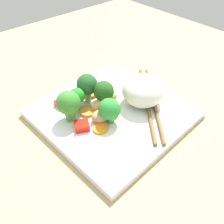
# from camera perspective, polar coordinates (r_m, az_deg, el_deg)

# --- Properties ---
(ground_plane) EXTENTS (1.10, 1.10, 0.02)m
(ground_plane) POSITION_cam_1_polar(r_m,az_deg,el_deg) (0.50, 0.12, -1.78)
(ground_plane) COLOR tan
(square_plate) EXTENTS (0.28, 0.28, 0.01)m
(square_plate) POSITION_cam_1_polar(r_m,az_deg,el_deg) (0.49, 0.12, -0.29)
(square_plate) COLOR white
(square_plate) RESTS_ON ground_plane
(rice_mound) EXTENTS (0.11, 0.11, 0.06)m
(rice_mound) POSITION_cam_1_polar(r_m,az_deg,el_deg) (0.49, 7.25, 5.00)
(rice_mound) COLOR white
(rice_mound) RESTS_ON square_plate
(broccoli_floret_0) EXTENTS (0.04, 0.04, 0.05)m
(broccoli_floret_0) POSITION_cam_1_polar(r_m,az_deg,el_deg) (0.48, -2.01, 4.81)
(broccoli_floret_0) COLOR #72AA56
(broccoli_floret_0) RESTS_ON square_plate
(broccoli_floret_1) EXTENTS (0.03, 0.03, 0.05)m
(broccoli_floret_1) POSITION_cam_1_polar(r_m,az_deg,el_deg) (0.47, -8.16, 3.58)
(broccoli_floret_1) COLOR #78B652
(broccoli_floret_1) RESTS_ON square_plate
(broccoli_floret_2) EXTENTS (0.04, 0.04, 0.06)m
(broccoli_floret_2) POSITION_cam_1_polar(r_m,az_deg,el_deg) (0.49, -5.81, 6.28)
(broccoli_floret_2) COLOR #76B751
(broccoli_floret_2) RESTS_ON square_plate
(broccoli_floret_3) EXTENTS (0.05, 0.05, 0.06)m
(broccoli_floret_3) POSITION_cam_1_polar(r_m,az_deg,el_deg) (0.45, -10.09, 1.92)
(broccoli_floret_3) COLOR #529841
(broccoli_floret_3) RESTS_ON square_plate
(broccoli_floret_4) EXTENTS (0.04, 0.04, 0.05)m
(broccoli_floret_4) POSITION_cam_1_polar(r_m,az_deg,el_deg) (0.44, -0.60, 0.61)
(broccoli_floret_4) COLOR #62A24E
(broccoli_floret_4) RESTS_ON square_plate
(carrot_slice_0) EXTENTS (0.04, 0.04, 0.01)m
(carrot_slice_0) POSITION_cam_1_polar(r_m,az_deg,el_deg) (0.48, -5.70, 0.23)
(carrot_slice_0) COLOR #F59C34
(carrot_slice_0) RESTS_ON square_plate
(carrot_slice_1) EXTENTS (0.04, 0.04, 0.01)m
(carrot_slice_1) POSITION_cam_1_polar(r_m,az_deg,el_deg) (0.47, -0.22, -0.22)
(carrot_slice_1) COLOR orange
(carrot_slice_1) RESTS_ON square_plate
(carrot_slice_2) EXTENTS (0.04, 0.04, 0.00)m
(carrot_slice_2) POSITION_cam_1_polar(r_m,az_deg,el_deg) (0.52, -9.29, 3.20)
(carrot_slice_2) COLOR orange
(carrot_slice_2) RESTS_ON square_plate
(carrot_slice_3) EXTENTS (0.03, 0.03, 0.01)m
(carrot_slice_3) POSITION_cam_1_polar(r_m,az_deg,el_deg) (0.52, -4.71, 4.29)
(carrot_slice_3) COLOR orange
(carrot_slice_3) RESTS_ON square_plate
(carrot_slice_4) EXTENTS (0.04, 0.04, 0.01)m
(carrot_slice_4) POSITION_cam_1_polar(r_m,az_deg,el_deg) (0.45, -2.72, -3.83)
(carrot_slice_4) COLOR orange
(carrot_slice_4) RESTS_ON square_plate
(carrot_slice_5) EXTENTS (0.03, 0.03, 0.00)m
(carrot_slice_5) POSITION_cam_1_polar(r_m,az_deg,el_deg) (0.52, -2.17, 4.12)
(carrot_slice_5) COLOR orange
(carrot_slice_5) RESTS_ON square_plate
(pepper_chunk_0) EXTENTS (0.02, 0.02, 0.01)m
(pepper_chunk_0) POSITION_cam_1_polar(r_m,az_deg,el_deg) (0.50, -11.73, 2.03)
(pepper_chunk_0) COLOR red
(pepper_chunk_0) RESTS_ON square_plate
(pepper_chunk_1) EXTENTS (0.03, 0.03, 0.01)m
(pepper_chunk_1) POSITION_cam_1_polar(r_m,az_deg,el_deg) (0.45, -7.16, -3.07)
(pepper_chunk_1) COLOR red
(pepper_chunk_1) RESTS_ON square_plate
(pepper_chunk_2) EXTENTS (0.03, 0.03, 0.01)m
(pepper_chunk_2) POSITION_cam_1_polar(r_m,az_deg,el_deg) (0.52, -6.97, 4.59)
(pepper_chunk_2) COLOR red
(pepper_chunk_2) RESTS_ON square_plate
(chicken_piece_0) EXTENTS (0.04, 0.03, 0.02)m
(chicken_piece_0) POSITION_cam_1_polar(r_m,az_deg,el_deg) (0.48, -3.18, 1.57)
(chicken_piece_0) COLOR tan
(chicken_piece_0) RESTS_ON square_plate
(chicken_piece_1) EXTENTS (0.04, 0.03, 0.02)m
(chicken_piece_1) POSITION_cam_1_polar(r_m,az_deg,el_deg) (0.46, -2.71, -0.93)
(chicken_piece_1) COLOR tan
(chicken_piece_1) RESTS_ON square_plate
(chicken_piece_3) EXTENTS (0.03, 0.03, 0.02)m
(chicken_piece_3) POSITION_cam_1_polar(r_m,az_deg,el_deg) (0.51, 0.13, 3.81)
(chicken_piece_3) COLOR #B18843
(chicken_piece_3) RESTS_ON square_plate
(chopstick_pair) EXTENTS (0.17, 0.19, 0.01)m
(chopstick_pair) POSITION_cam_1_polar(r_m,az_deg,el_deg) (0.51, 8.89, 2.49)
(chopstick_pair) COLOR brown
(chopstick_pair) RESTS_ON square_plate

